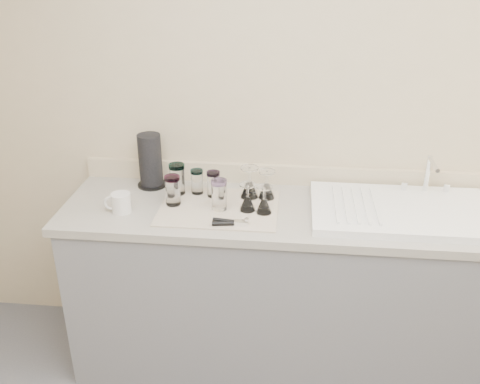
# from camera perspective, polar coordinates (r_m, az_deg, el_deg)

# --- Properties ---
(room_envelope) EXTENTS (3.54, 3.50, 2.52)m
(room_envelope) POSITION_cam_1_polar(r_m,az_deg,el_deg) (1.14, 3.37, 0.25)
(room_envelope) COLOR #545459
(room_envelope) RESTS_ON ground
(counter_unit) EXTENTS (2.06, 0.62, 0.90)m
(counter_unit) POSITION_cam_1_polar(r_m,az_deg,el_deg) (2.74, 4.10, -10.15)
(counter_unit) COLOR slate
(counter_unit) RESTS_ON ground
(sink_unit) EXTENTS (0.82, 0.50, 0.22)m
(sink_unit) POSITION_cam_1_polar(r_m,az_deg,el_deg) (2.55, 16.91, -1.88)
(sink_unit) COLOR white
(sink_unit) RESTS_ON counter_unit
(dish_towel) EXTENTS (0.55, 0.42, 0.01)m
(dish_towel) POSITION_cam_1_polar(r_m,az_deg,el_deg) (2.50, -2.25, -1.68)
(dish_towel) COLOR beige
(dish_towel) RESTS_ON counter_unit
(tumbler_teal) EXTENTS (0.08, 0.08, 0.15)m
(tumbler_teal) POSITION_cam_1_polar(r_m,az_deg,el_deg) (2.62, -6.71, 1.42)
(tumbler_teal) COLOR white
(tumbler_teal) RESTS_ON dish_towel
(tumbler_cyan) EXTENTS (0.06, 0.06, 0.12)m
(tumbler_cyan) POSITION_cam_1_polar(r_m,az_deg,el_deg) (2.62, -4.61, 1.14)
(tumbler_cyan) COLOR white
(tumbler_cyan) RESTS_ON dish_towel
(tumbler_purple) EXTENTS (0.06, 0.06, 0.13)m
(tumbler_purple) POSITION_cam_1_polar(r_m,az_deg,el_deg) (2.58, -2.85, 0.88)
(tumbler_purple) COLOR white
(tumbler_purple) RESTS_ON dish_towel
(tumbler_magenta) EXTENTS (0.07, 0.07, 0.14)m
(tumbler_magenta) POSITION_cam_1_polar(r_m,az_deg,el_deg) (2.51, -7.19, 0.20)
(tumbler_magenta) COLOR white
(tumbler_magenta) RESTS_ON dish_towel
(tumbler_lavender) EXTENTS (0.07, 0.07, 0.15)m
(tumbler_lavender) POSITION_cam_1_polar(r_m,az_deg,el_deg) (2.45, -2.25, -0.27)
(tumbler_lavender) COLOR white
(tumbler_lavender) RESTS_ON dish_towel
(goblet_back_left) EXTENTS (0.09, 0.09, 0.16)m
(goblet_back_left) POSITION_cam_1_polar(r_m,az_deg,el_deg) (2.57, 1.00, 0.54)
(goblet_back_left) COLOR white
(goblet_back_left) RESTS_ON dish_towel
(goblet_back_right) EXTENTS (0.08, 0.08, 0.14)m
(goblet_back_right) POSITION_cam_1_polar(r_m,az_deg,el_deg) (2.57, 2.86, 0.34)
(goblet_back_right) COLOR white
(goblet_back_right) RESTS_ON dish_towel
(goblet_front_left) EXTENTS (0.07, 0.07, 0.13)m
(goblet_front_left) POSITION_cam_1_polar(r_m,az_deg,el_deg) (2.45, 0.81, -1.00)
(goblet_front_left) COLOR white
(goblet_front_left) RESTS_ON dish_towel
(goblet_front_right) EXTENTS (0.07, 0.07, 0.13)m
(goblet_front_right) POSITION_cam_1_polar(r_m,az_deg,el_deg) (2.43, 2.58, -1.26)
(goblet_front_right) COLOR white
(goblet_front_right) RESTS_ON dish_towel
(can_opener) EXTENTS (0.16, 0.06, 0.02)m
(can_opener) POSITION_cam_1_polar(r_m,az_deg,el_deg) (2.34, -1.03, -3.26)
(can_opener) COLOR silver
(can_opener) RESTS_ON dish_towel
(white_mug) EXTENTS (0.13, 0.10, 0.09)m
(white_mug) POSITION_cam_1_polar(r_m,az_deg,el_deg) (2.51, -12.62, -1.14)
(white_mug) COLOR silver
(white_mug) RESTS_ON counter_unit
(paper_towel_roll) EXTENTS (0.15, 0.15, 0.27)m
(paper_towel_roll) POSITION_cam_1_polar(r_m,az_deg,el_deg) (2.72, -9.54, 3.25)
(paper_towel_roll) COLOR black
(paper_towel_roll) RESTS_ON counter_unit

